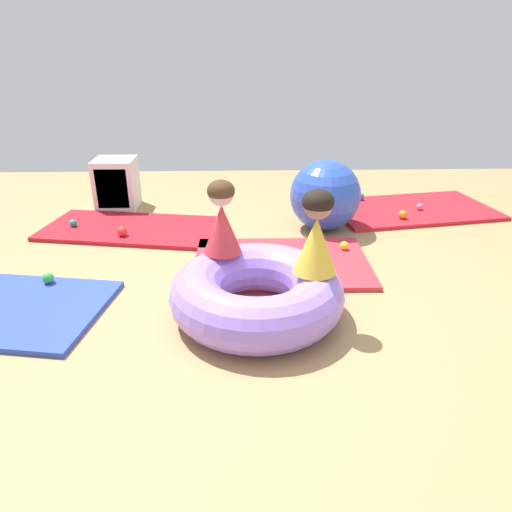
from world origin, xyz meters
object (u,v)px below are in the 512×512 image
child_in_yellow (316,233)px  storage_cube (116,184)px  play_ball_red (122,231)px  play_ball_teal (73,223)px  exercise_ball_large (325,195)px  play_ball_green (48,278)px  play_ball_blue (361,197)px  play_ball_pink (420,207)px  child_in_red (222,218)px  inflatable_cushion (257,293)px  play_ball_orange (403,215)px  play_ball_yellow (344,246)px

child_in_yellow → storage_cube: child_in_yellow is taller
child_in_yellow → play_ball_red: 2.25m
play_ball_red → play_ball_teal: play_ball_red is taller
play_ball_red → storage_cube: storage_cube is taller
play_ball_red → exercise_ball_large: exercise_ball_large is taller
play_ball_green → storage_cube: size_ratio=0.15×
child_in_yellow → play_ball_blue: size_ratio=6.68×
exercise_ball_large → play_ball_pink: bearing=21.1°
play_ball_blue → play_ball_green: bearing=-145.0°
child_in_red → play_ball_blue: bearing=82.7°
inflatable_cushion → play_ball_orange: 2.43m
inflatable_cushion → exercise_ball_large: 1.83m
play_ball_red → exercise_ball_large: size_ratio=0.14×
child_in_red → storage_cube: size_ratio=0.95×
play_ball_yellow → play_ball_teal: size_ratio=1.05×
play_ball_orange → inflatable_cushion: bearing=-131.1°
play_ball_orange → storage_cube: storage_cube is taller
storage_cube → child_in_yellow: bearing=-52.1°
play_ball_teal → play_ball_yellow: bearing=-14.2°
inflatable_cushion → play_ball_yellow: (0.81, 1.03, -0.10)m
exercise_ball_large → inflatable_cushion: bearing=-113.7°
play_ball_pink → play_ball_red: play_ball_red is taller
play_ball_blue → play_ball_red: 2.77m
child_in_yellow → exercise_ball_large: 1.76m
play_ball_yellow → child_in_red: bearing=-144.9°
child_in_yellow → play_ball_red: child_in_yellow is taller
inflatable_cushion → play_ball_pink: (1.88, 2.11, -0.10)m
child_in_yellow → exercise_ball_large: size_ratio=0.79×
inflatable_cushion → play_ball_blue: inflatable_cushion is taller
exercise_ball_large → play_ball_red: bearing=-172.9°
child_in_yellow → child_in_red: 0.70m
play_ball_green → play_ball_pink: (3.47, 1.65, -0.01)m
inflatable_cushion → storage_cube: size_ratio=2.11×
play_ball_teal → storage_cube: size_ratio=0.13×
child_in_yellow → play_ball_green: size_ratio=6.43×
child_in_red → play_ball_green: bearing=-159.1°
play_ball_green → storage_cube: 1.95m
child_in_yellow → play_ball_green: (-1.97, 0.50, -0.55)m
exercise_ball_large → storage_cube: 2.36m
play_ball_yellow → play_ball_teal: 2.70m
play_ball_red → exercise_ball_large: bearing=7.1°
child_in_red → play_ball_yellow: bearing=62.9°
inflatable_cushion → play_ball_teal: size_ratio=16.44×
play_ball_red → child_in_red: bearing=-48.0°
play_ball_blue → play_ball_orange: play_ball_orange is taller
play_ball_red → play_ball_teal: (-0.55, 0.27, -0.01)m
child_in_red → play_ball_green: size_ratio=6.12×
exercise_ball_large → storage_cube: size_ratio=1.25×
play_ball_pink → exercise_ball_large: (-1.14, -0.44, 0.28)m
inflatable_cushion → play_ball_pink: 2.82m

